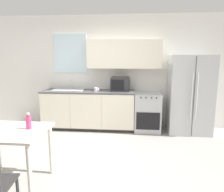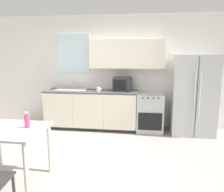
# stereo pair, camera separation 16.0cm
# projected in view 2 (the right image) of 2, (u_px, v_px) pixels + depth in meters

# --- Properties ---
(ground_plane) EXTENTS (12.00, 12.00, 0.00)m
(ground_plane) POSITION_uv_depth(u_px,v_px,m) (78.00, 165.00, 3.52)
(ground_plane) COLOR gray
(wall_back) EXTENTS (12.00, 0.38, 2.70)m
(wall_back) POSITION_uv_depth(u_px,v_px,m) (105.00, 69.00, 5.35)
(wall_back) COLOR silver
(wall_back) RESTS_ON ground_plane
(kitchen_counter) EXTENTS (2.20, 0.64, 0.92)m
(kitchen_counter) POSITION_uv_depth(u_px,v_px,m) (91.00, 109.00, 5.26)
(kitchen_counter) COLOR #333333
(kitchen_counter) RESTS_ON ground_plane
(oven_range) EXTENTS (0.60, 0.64, 0.89)m
(oven_range) POSITION_uv_depth(u_px,v_px,m) (150.00, 112.00, 5.08)
(oven_range) COLOR #B7BABC
(oven_range) RESTS_ON ground_plane
(refrigerator) EXTENTS (0.93, 0.73, 1.76)m
(refrigerator) POSITION_uv_depth(u_px,v_px,m) (193.00, 95.00, 4.84)
(refrigerator) COLOR silver
(refrigerator) RESTS_ON ground_plane
(kitchen_sink) EXTENTS (0.73, 0.41, 0.25)m
(kitchen_sink) POSITION_uv_depth(u_px,v_px,m) (71.00, 89.00, 5.25)
(kitchen_sink) COLOR #B7BABC
(kitchen_sink) RESTS_ON kitchen_counter
(microwave) EXTENTS (0.44, 0.38, 0.32)m
(microwave) POSITION_uv_depth(u_px,v_px,m) (123.00, 84.00, 5.14)
(microwave) COLOR #282828
(microwave) RESTS_ON kitchen_counter
(coffee_mug) EXTENTS (0.11, 0.08, 0.10)m
(coffee_mug) POSITION_uv_depth(u_px,v_px,m) (99.00, 89.00, 5.01)
(coffee_mug) COLOR white
(coffee_mug) RESTS_ON kitchen_counter
(dining_table) EXTENTS (0.95, 0.80, 0.78)m
(dining_table) POSITION_uv_depth(u_px,v_px,m) (9.00, 138.00, 2.94)
(dining_table) COLOR beige
(dining_table) RESTS_ON ground_plane
(drink_bottle) EXTENTS (0.07, 0.07, 0.22)m
(drink_bottle) POSITION_uv_depth(u_px,v_px,m) (27.00, 121.00, 2.95)
(drink_bottle) COLOR #DB386B
(drink_bottle) RESTS_ON dining_table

